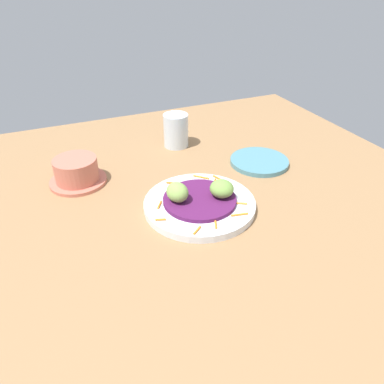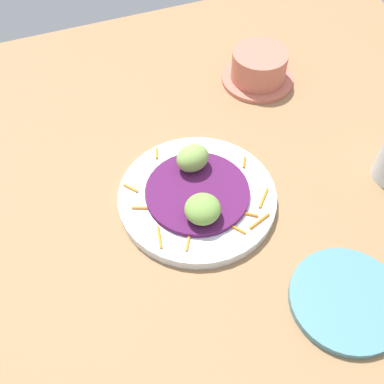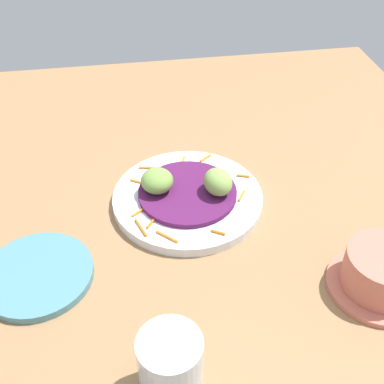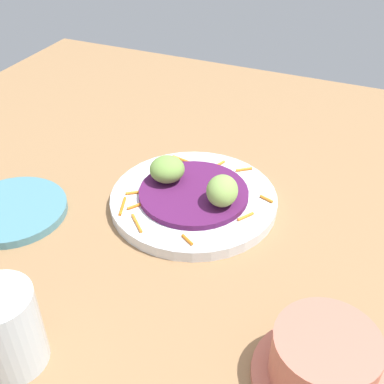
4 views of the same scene
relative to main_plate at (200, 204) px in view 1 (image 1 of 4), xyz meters
The scene contains 9 objects.
table_surface 5.39cm from the main_plate, 135.39° to the right, with size 110.00×110.00×2.00cm, color #936D47.
main_plate is the anchor object (origin of this frame).
cabbage_bed 1.22cm from the main_plate, 90.00° to the left, with size 15.38×15.38×0.84cm, color #51194C.
carrot_garnish 2.16cm from the main_plate, 168.41° to the right, with size 19.74×20.01×0.40cm.
guac_scoop_left 5.91cm from the main_plate, 12.67° to the right, with size 4.23×5.08×3.98cm, color #84A851.
guac_scoop_center 5.78cm from the main_plate, 167.33° to the left, with size 5.08×4.99×3.54cm, color #759E47.
side_plate_small 25.18cm from the main_plate, 151.77° to the right, with size 14.88×14.88×1.17cm, color teal.
terracotta_bowl 30.27cm from the main_plate, 43.17° to the right, with size 13.16×13.16×6.17cm.
water_glass 31.31cm from the main_plate, 101.97° to the right, with size 6.83×6.83×9.12cm, color silver.
Camera 1 is at (29.97, 61.03, 46.50)cm, focal length 34.06 mm.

